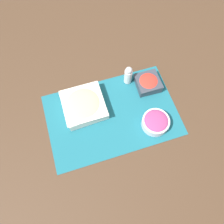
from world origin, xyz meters
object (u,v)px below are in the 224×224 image
object	(u,v)px
cucumber_bowl	(84,105)
onion_bowl	(156,122)
tomato_bowl	(148,83)
pepper_shaker	(128,75)

from	to	relation	value
cucumber_bowl	onion_bowl	xyz separation A→B (m)	(0.28, -0.18, 0.00)
onion_bowl	tomato_bowl	xyz separation A→B (m)	(0.04, 0.20, -0.01)
cucumber_bowl	onion_bowl	world-z (taller)	same
tomato_bowl	pepper_shaker	distance (m)	0.10
tomato_bowl	onion_bowl	bearing A→B (deg)	-101.94
tomato_bowl	cucumber_bowl	bearing A→B (deg)	-175.62
cucumber_bowl	tomato_bowl	xyz separation A→B (m)	(0.33, 0.02, -0.00)
onion_bowl	pepper_shaker	bearing A→B (deg)	99.25
onion_bowl	tomato_bowl	size ratio (longest dim) A/B	1.06
cucumber_bowl	pepper_shaker	distance (m)	0.26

